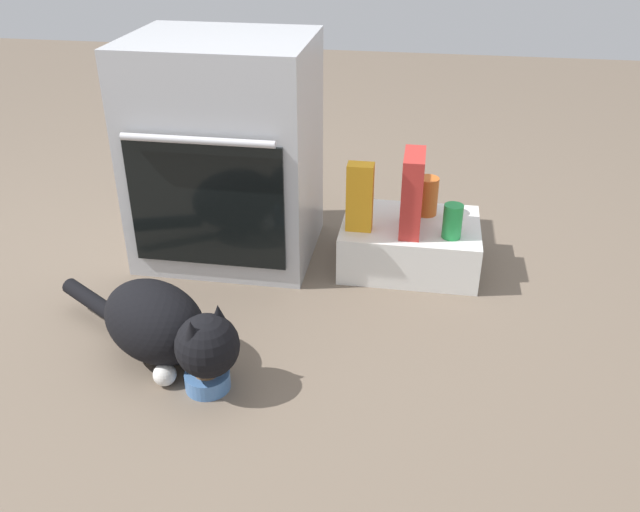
{
  "coord_description": "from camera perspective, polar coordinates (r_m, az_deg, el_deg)",
  "views": [
    {
      "loc": [
        0.61,
        -1.73,
        1.23
      ],
      "look_at": [
        0.33,
        0.0,
        0.25
      ],
      "focal_mm": 37.59,
      "sensor_mm": 36.0,
      "label": 1
    }
  ],
  "objects": [
    {
      "name": "oven",
      "position": [
        2.44,
        -8.02,
        8.81
      ],
      "size": [
        0.62,
        0.55,
        0.79
      ],
      "color": "#B7BABF",
      "rests_on": "ground"
    },
    {
      "name": "ground",
      "position": [
        2.21,
        -8.39,
        -5.04
      ],
      "size": [
        8.0,
        8.0,
        0.0
      ],
      "primitive_type": "plane",
      "color": "#6B5B4C"
    },
    {
      "name": "pantry_cabinet",
      "position": [
        2.45,
        7.63,
        1.03
      ],
      "size": [
        0.49,
        0.37,
        0.17
      ],
      "primitive_type": "cube",
      "color": "white",
      "rests_on": "ground"
    },
    {
      "name": "cereal_box",
      "position": [
        2.3,
        7.86,
        5.33
      ],
      "size": [
        0.07,
        0.18,
        0.28
      ],
      "primitive_type": "cube",
      "color": "#B72D28",
      "rests_on": "pantry_cabinet"
    },
    {
      "name": "cat",
      "position": [
        1.95,
        -13.09,
        -5.87
      ],
      "size": [
        0.68,
        0.43,
        0.26
      ],
      "rotation": [
        0.0,
        0.0,
        -0.51
      ],
      "color": "black",
      "rests_on": "ground"
    },
    {
      "name": "sauce_jar",
      "position": [
        2.46,
        9.08,
        5.07
      ],
      "size": [
        0.08,
        0.08,
        0.14
      ],
      "primitive_type": "cylinder",
      "color": "#D16023",
      "rests_on": "pantry_cabinet"
    },
    {
      "name": "food_bowl",
      "position": [
        1.91,
        -9.56,
        -10.26
      ],
      "size": [
        0.13,
        0.13,
        0.08
      ],
      "color": "#4C7AB7",
      "rests_on": "ground"
    },
    {
      "name": "juice_carton",
      "position": [
        2.3,
        3.41,
        5.03
      ],
      "size": [
        0.09,
        0.06,
        0.24
      ],
      "primitive_type": "cube",
      "color": "orange",
      "rests_on": "pantry_cabinet"
    },
    {
      "name": "soda_can",
      "position": [
        2.31,
        11.21,
        2.92
      ],
      "size": [
        0.07,
        0.07,
        0.12
      ],
      "primitive_type": "cylinder",
      "color": "green",
      "rests_on": "pantry_cabinet"
    }
  ]
}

